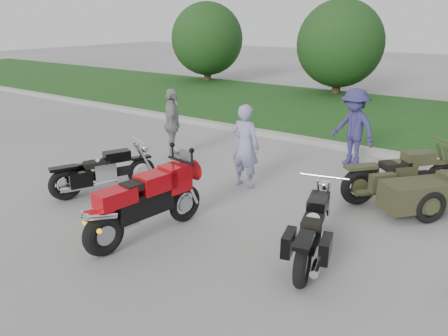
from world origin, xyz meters
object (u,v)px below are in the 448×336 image
Objects in this scene: sportbike_red at (144,201)px; cruiser_right at (313,233)px; cruiser_left at (100,173)px; person_stripe at (245,146)px; person_back at (172,124)px; cruiser_sidecar at (410,187)px; person_denim at (353,128)px.

sportbike_red is 1.04× the size of cruiser_right.
sportbike_red reaches higher than cruiser_left.
person_stripe is at bearing 97.20° from sportbike_red.
person_back reaches higher than cruiser_left.
sportbike_red reaches higher than cruiser_sidecar.
person_back is (-3.71, -2.02, -0.04)m from person_denim.
sportbike_red reaches higher than cruiser_right.
sportbike_red is at bearing 89.44° from person_stripe.
person_denim is 4.23m from person_back.
person_denim reaches higher than cruiser_left.
person_stripe is at bearing -126.00° from cruiser_sidecar.
person_denim reaches higher than cruiser_right.
person_denim reaches higher than sportbike_red.
sportbike_red is 2.79m from person_stripe.
person_stripe is at bearing 67.95° from cruiser_left.
cruiser_left is at bearing 166.51° from cruiser_right.
person_denim reaches higher than person_stripe.
cruiser_sidecar is (0.69, 2.59, 0.01)m from cruiser_right.
person_denim is (-1.74, 1.85, 0.46)m from cruiser_sidecar.
person_back reaches higher than person_stripe.
person_stripe reaches higher than cruiser_left.
person_stripe reaches higher than cruiser_right.
cruiser_sidecar is 5.48m from person_back.
person_stripe is at bearing -143.15° from person_back.
person_back reaches higher than cruiser_right.
cruiser_sidecar is (5.10, 2.69, 0.02)m from cruiser_left.
person_stripe reaches higher than cruiser_sidecar.
person_stripe is at bearing 126.50° from cruiser_right.
person_stripe is 0.95× the size of person_denim.
person_denim is 1.05× the size of person_back.
person_denim is (1.29, 2.56, 0.05)m from person_stripe.
cruiser_right reaches higher than cruiser_left.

